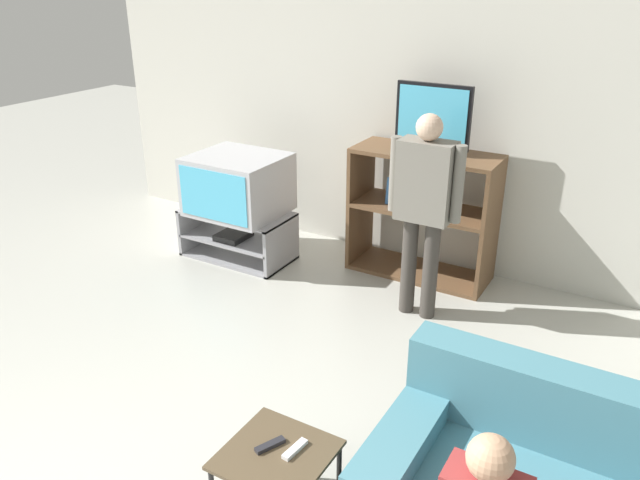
% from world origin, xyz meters
% --- Properties ---
extents(wall_back, '(6.40, 0.06, 2.60)m').
position_xyz_m(wall_back, '(0.00, 4.16, 1.30)').
color(wall_back, beige).
rests_on(wall_back, ground_plane).
extents(tv_stand, '(0.95, 0.50, 0.42)m').
position_xyz_m(tv_stand, '(-1.34, 3.36, 0.21)').
color(tv_stand, '#939399').
rests_on(tv_stand, ground_plane).
extents(television_main, '(0.75, 0.68, 0.50)m').
position_xyz_m(television_main, '(-1.32, 3.38, 0.67)').
color(television_main, '#B2B2B7').
rests_on(television_main, tv_stand).
extents(media_shelf, '(1.15, 0.47, 1.05)m').
position_xyz_m(media_shelf, '(0.15, 3.86, 0.54)').
color(media_shelf, brown).
rests_on(media_shelf, ground_plane).
extents(television_flat, '(0.59, 0.20, 0.52)m').
position_xyz_m(television_flat, '(0.19, 3.86, 1.30)').
color(television_flat, black).
rests_on(television_flat, media_shelf).
extents(snack_table, '(0.46, 0.46, 0.40)m').
position_xyz_m(snack_table, '(0.57, 1.14, 0.35)').
color(snack_table, brown).
rests_on(snack_table, ground_plane).
extents(remote_control_black, '(0.09, 0.15, 0.02)m').
position_xyz_m(remote_control_black, '(0.52, 1.16, 0.41)').
color(remote_control_black, '#232328').
rests_on(remote_control_black, snack_table).
extents(remote_control_white, '(0.05, 0.15, 0.02)m').
position_xyz_m(remote_control_white, '(0.63, 1.19, 0.41)').
color(remote_control_white, silver).
rests_on(remote_control_white, snack_table).
extents(person_standing_adult, '(0.53, 0.20, 1.49)m').
position_xyz_m(person_standing_adult, '(0.39, 3.24, 0.90)').
color(person_standing_adult, '#3D3833').
rests_on(person_standing_adult, ground_plane).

